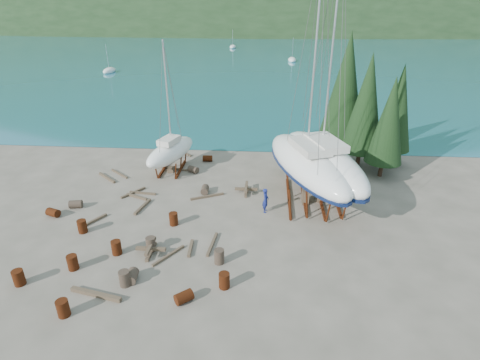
# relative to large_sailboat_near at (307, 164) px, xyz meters

# --- Properties ---
(ground) EXTENTS (600.00, 600.00, 0.00)m
(ground) POSITION_rel_large_sailboat_near_xyz_m (-7.15, -5.26, -2.94)
(ground) COLOR #5E574A
(ground) RESTS_ON ground
(bay_water) EXTENTS (700.00, 700.00, 0.00)m
(bay_water) POSITION_rel_large_sailboat_near_xyz_m (-7.15, 309.74, -2.93)
(bay_water) COLOR #196C7F
(bay_water) RESTS_ON ground
(far_hill) EXTENTS (800.00, 360.00, 110.00)m
(far_hill) POSITION_rel_large_sailboat_near_xyz_m (-7.15, 314.74, -2.94)
(far_hill) COLOR #1B3118
(far_hill) RESTS_ON ground
(far_house_left) EXTENTS (6.60, 5.60, 5.60)m
(far_house_left) POSITION_rel_large_sailboat_near_xyz_m (-67.15, 184.74, -0.02)
(far_house_left) COLOR beige
(far_house_left) RESTS_ON ground
(far_house_center) EXTENTS (6.60, 5.60, 5.60)m
(far_house_center) POSITION_rel_large_sailboat_near_xyz_m (-27.15, 184.74, -0.02)
(far_house_center) COLOR beige
(far_house_center) RESTS_ON ground
(far_house_right) EXTENTS (6.60, 5.60, 5.60)m
(far_house_right) POSITION_rel_large_sailboat_near_xyz_m (22.85, 184.74, -0.02)
(far_house_right) COLOR beige
(far_house_right) RESTS_ON ground
(cypress_near_right) EXTENTS (3.60, 3.60, 10.00)m
(cypress_near_right) POSITION_rel_large_sailboat_near_xyz_m (5.35, 6.74, 2.85)
(cypress_near_right) COLOR black
(cypress_near_right) RESTS_ON ground
(cypress_mid_right) EXTENTS (3.06, 3.06, 8.50)m
(cypress_mid_right) POSITION_rel_large_sailboat_near_xyz_m (6.85, 4.74, 1.98)
(cypress_mid_right) COLOR black
(cypress_mid_right) RESTS_ON ground
(cypress_back_left) EXTENTS (4.14, 4.14, 11.50)m
(cypress_back_left) POSITION_rel_large_sailboat_near_xyz_m (3.85, 8.74, 3.72)
(cypress_back_left) COLOR black
(cypress_back_left) RESTS_ON ground
(cypress_far_right) EXTENTS (3.24, 3.24, 9.00)m
(cypress_far_right) POSITION_rel_large_sailboat_near_xyz_m (8.35, 7.74, 2.27)
(cypress_far_right) COLOR black
(cypress_far_right) RESTS_ON ground
(moored_boat_left) EXTENTS (2.00, 5.00, 6.05)m
(moored_boat_left) POSITION_rel_large_sailboat_near_xyz_m (-37.15, 54.74, -2.55)
(moored_boat_left) COLOR white
(moored_boat_left) RESTS_ON ground
(moored_boat_mid) EXTENTS (2.00, 5.00, 6.05)m
(moored_boat_mid) POSITION_rel_large_sailboat_near_xyz_m (2.85, 74.74, -2.55)
(moored_boat_mid) COLOR white
(moored_boat_mid) RESTS_ON ground
(moored_boat_far) EXTENTS (2.00, 5.00, 6.05)m
(moored_boat_far) POSITION_rel_large_sailboat_near_xyz_m (-15.15, 104.74, -2.55)
(moored_boat_far) COLOR white
(moored_boat_far) RESTS_ON ground
(large_sailboat_near) EXTENTS (7.11, 12.05, 18.25)m
(large_sailboat_near) POSITION_rel_large_sailboat_near_xyz_m (0.00, 0.00, 0.00)
(large_sailboat_near) COLOR white
(large_sailboat_near) RESTS_ON ground
(large_sailboat_far) EXTENTS (7.07, 12.17, 18.51)m
(large_sailboat_far) POSITION_rel_large_sailboat_near_xyz_m (1.15, 0.45, 0.08)
(large_sailboat_far) COLOR white
(large_sailboat_far) RESTS_ON ground
(small_sailboat_shore) EXTENTS (4.11, 7.20, 10.99)m
(small_sailboat_shore) POSITION_rel_large_sailboat_near_xyz_m (-11.34, 4.65, -1.13)
(small_sailboat_shore) COLOR white
(small_sailboat_shore) RESTS_ON ground
(worker) EXTENTS (0.49, 0.70, 1.82)m
(worker) POSITION_rel_large_sailboat_near_xyz_m (-2.95, -2.10, -2.03)
(worker) COLOR navy
(worker) RESTS_ON ground
(drum_0) EXTENTS (0.58, 0.58, 0.88)m
(drum_0) POSITION_rel_large_sailboat_near_xyz_m (-15.83, -10.76, -2.50)
(drum_0) COLOR #58270F
(drum_0) RESTS_ON ground
(drum_1) EXTENTS (0.66, 0.93, 0.58)m
(drum_1) POSITION_rel_large_sailboat_near_xyz_m (-9.98, -10.03, -2.65)
(drum_1) COLOR #2D2823
(drum_1) RESTS_ON ground
(drum_2) EXTENTS (1.02, 0.84, 0.58)m
(drum_2) POSITION_rel_large_sailboat_near_xyz_m (-17.73, -3.87, -2.65)
(drum_2) COLOR #58270F
(drum_2) RESTS_ON ground
(drum_3) EXTENTS (0.58, 0.58, 0.88)m
(drum_3) POSITION_rel_large_sailboat_near_xyz_m (-12.40, -12.70, -2.50)
(drum_3) COLOR #58270F
(drum_3) RESTS_ON ground
(drum_4) EXTENTS (0.92, 0.64, 0.58)m
(drum_4) POSITION_rel_large_sailboat_near_xyz_m (-8.50, 6.92, -2.65)
(drum_4) COLOR #58270F
(drum_4) RESTS_ON ground
(drum_5) EXTENTS (0.58, 0.58, 0.88)m
(drum_5) POSITION_rel_large_sailboat_near_xyz_m (-9.75, -7.26, -2.50)
(drum_5) COLOR #2D2823
(drum_5) RESTS_ON ground
(drum_7) EXTENTS (0.58, 0.58, 0.88)m
(drum_7) POSITION_rel_large_sailboat_near_xyz_m (-4.98, -10.18, -2.50)
(drum_7) COLOR #58270F
(drum_7) RESTS_ON ground
(drum_8) EXTENTS (0.58, 0.58, 0.88)m
(drum_8) POSITION_rel_large_sailboat_near_xyz_m (-14.76, -5.66, -2.50)
(drum_8) COLOR #58270F
(drum_8) RESTS_ON ground
(drum_9) EXTENTS (1.05, 0.93, 0.58)m
(drum_9) POSITION_rel_large_sailboat_near_xyz_m (-9.36, 4.26, -2.65)
(drum_9) COLOR #2D2823
(drum_9) RESTS_ON ground
(drum_10) EXTENTS (0.58, 0.58, 0.88)m
(drum_10) POSITION_rel_large_sailboat_near_xyz_m (-11.68, -7.76, -2.50)
(drum_10) COLOR #58270F
(drum_10) RESTS_ON ground
(drum_11) EXTENTS (0.61, 0.90, 0.58)m
(drum_11) POSITION_rel_large_sailboat_near_xyz_m (-7.71, 0.45, -2.65)
(drum_11) COLOR #2D2823
(drum_11) RESTS_ON ground
(drum_12) EXTENTS (1.05, 1.01, 0.58)m
(drum_12) POSITION_rel_large_sailboat_near_xyz_m (-6.87, -11.37, -2.65)
(drum_12) COLOR #58270F
(drum_12) RESTS_ON ground
(drum_13) EXTENTS (0.58, 0.58, 0.88)m
(drum_13) POSITION_rel_large_sailboat_near_xyz_m (-13.60, -9.32, -2.50)
(drum_13) COLOR #58270F
(drum_13) RESTS_ON ground
(drum_14) EXTENTS (0.58, 0.58, 0.88)m
(drum_14) POSITION_rel_large_sailboat_near_xyz_m (-9.07, -4.31, -2.50)
(drum_14) COLOR #58270F
(drum_14) RESTS_ON ground
(drum_15) EXTENTS (0.97, 0.74, 0.58)m
(drum_15) POSITION_rel_large_sailboat_near_xyz_m (-16.72, -2.57, -2.65)
(drum_15) COLOR #2D2823
(drum_15) RESTS_ON ground
(drum_16) EXTENTS (0.58, 0.58, 0.88)m
(drum_16) POSITION_rel_large_sailboat_near_xyz_m (-10.22, -10.41, -2.50)
(drum_16) COLOR #2D2823
(drum_16) RESTS_ON ground
(drum_17) EXTENTS (0.58, 0.58, 0.88)m
(drum_17) POSITION_rel_large_sailboat_near_xyz_m (-5.50, -8.16, -2.50)
(drum_17) COLOR #2D2823
(drum_17) RESTS_ON ground
(timber_0) EXTENTS (2.55, 0.66, 0.14)m
(timber_0) POSITION_rel_large_sailboat_near_xyz_m (-11.24, 4.79, -2.87)
(timber_0) COLOR brown
(timber_0) RESTS_ON ground
(timber_2) EXTENTS (2.09, 1.83, 0.19)m
(timber_2) POSITION_rel_large_sailboat_near_xyz_m (-16.46, 2.45, -2.85)
(timber_2) COLOR brown
(timber_2) RESTS_ON ground
(timber_3) EXTENTS (1.49, 2.09, 0.15)m
(timber_3) POSITION_rel_large_sailboat_near_xyz_m (-8.56, -7.82, -2.87)
(timber_3) COLOR brown
(timber_3) RESTS_ON ground
(timber_4) EXTENTS (1.84, 0.91, 0.17)m
(timber_4) POSITION_rel_large_sailboat_near_xyz_m (-12.81, -0.74, -2.85)
(timber_4) COLOR brown
(timber_4) RESTS_ON ground
(timber_5) EXTENTS (0.40, 2.41, 0.16)m
(timber_5) POSITION_rel_large_sailboat_near_xyz_m (-6.15, -6.50, -2.86)
(timber_5) COLOR brown
(timber_5) RESTS_ON ground
(timber_7) EXTENTS (0.27, 1.65, 0.17)m
(timber_7) POSITION_rel_large_sailboat_near_xyz_m (-7.40, -7.01, -2.85)
(timber_7) COLOR brown
(timber_7) RESTS_ON ground
(timber_8) EXTENTS (0.62, 2.23, 0.19)m
(timber_8) POSITION_rel_large_sailboat_near_xyz_m (-11.88, -2.24, -2.84)
(timber_8) COLOR brown
(timber_8) RESTS_ON ground
(timber_9) EXTENTS (1.56, 1.59, 0.15)m
(timber_9) POSITION_rel_large_sailboat_near_xyz_m (-11.03, 8.67, -2.86)
(timber_9) COLOR brown
(timber_9) RESTS_ON ground
(timber_10) EXTENTS (2.47, 1.28, 0.16)m
(timber_10) POSITION_rel_large_sailboat_near_xyz_m (-7.42, -0.28, -2.86)
(timber_10) COLOR brown
(timber_10) RESTS_ON ground
(timber_11) EXTENTS (2.15, 0.38, 0.15)m
(timber_11) POSITION_rel_large_sailboat_near_xyz_m (-12.56, -0.07, -2.86)
(timber_11) COLOR brown
(timber_11) RESTS_ON ground
(timber_12) EXTENTS (1.12, 1.73, 0.17)m
(timber_12) POSITION_rel_large_sailboat_near_xyz_m (-14.57, -4.32, -2.86)
(timber_12) COLOR brown
(timber_12) RESTS_ON ground
(timber_15) EXTENTS (2.05, 1.73, 0.15)m
(timber_15) POSITION_rel_large_sailboat_near_xyz_m (-15.71, 3.36, -2.87)
(timber_15) COLOR brown
(timber_15) RESTS_ON ground
(timber_16) EXTENTS (2.89, 0.86, 0.23)m
(timber_16) POSITION_rel_large_sailboat_near_xyz_m (-11.44, -11.32, -2.83)
(timber_16) COLOR brown
(timber_16) RESTS_ON ground
(timber_17) EXTENTS (1.42, 1.95, 0.16)m
(timber_17) POSITION_rel_large_sailboat_near_xyz_m (-13.31, -0.08, -2.86)
(timber_17) COLOR brown
(timber_17) RESTS_ON ground
(timber_pile_fore) EXTENTS (1.80, 1.80, 0.60)m
(timber_pile_fore) POSITION_rel_large_sailboat_near_xyz_m (-9.68, -7.55, -2.64)
(timber_pile_fore) COLOR brown
(timber_pile_fore) RESTS_ON ground
(timber_pile_aft) EXTENTS (1.80, 1.80, 0.60)m
(timber_pile_aft) POSITION_rel_large_sailboat_near_xyz_m (-4.48, 0.76, -2.64)
(timber_pile_aft) COLOR brown
(timber_pile_aft) RESTS_ON ground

